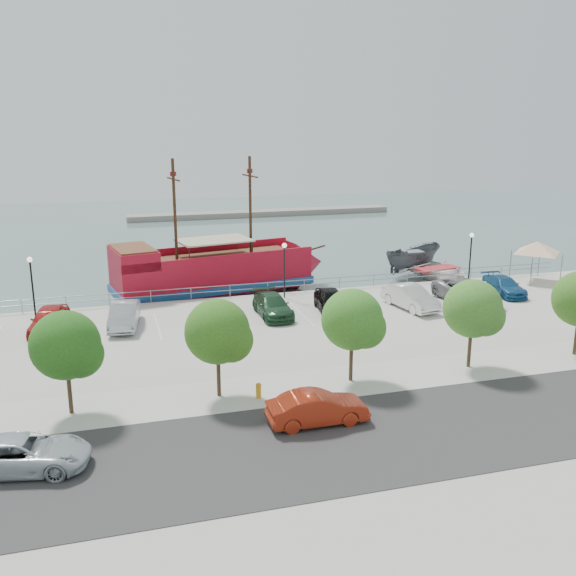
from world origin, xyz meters
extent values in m
plane|color=#486460|center=(0.00, 0.00, -1.00)|extent=(160.00, 160.00, 0.00)
cube|color=#B1AFA3|center=(0.00, -21.00, -0.60)|extent=(100.00, 58.00, 1.20)
cube|color=#343232|center=(0.00, -16.00, 0.01)|extent=(100.00, 8.00, 0.04)
cube|color=beige|center=(0.00, -10.00, 0.01)|extent=(100.00, 4.00, 0.05)
cylinder|color=gray|center=(0.00, 7.80, 0.95)|extent=(50.00, 0.06, 0.06)
cylinder|color=gray|center=(0.00, 7.80, 0.55)|extent=(50.00, 0.06, 0.06)
cube|color=gray|center=(10.00, 55.00, -0.60)|extent=(40.00, 3.00, 0.80)
cube|color=maroon|center=(-4.60, 12.19, 0.90)|extent=(16.65, 7.94, 2.60)
cube|color=navy|center=(-4.60, 12.19, 0.05)|extent=(17.00, 8.29, 0.60)
cone|color=maroon|center=(4.04, 13.86, 0.90)|extent=(4.05, 5.32, 4.80)
cube|color=maroon|center=(-10.98, 10.96, 2.90)|extent=(3.89, 5.48, 1.40)
cube|color=brown|center=(-10.98, 10.96, 3.65)|extent=(3.62, 5.05, 0.12)
cube|color=brown|center=(-4.11, 12.29, 2.25)|extent=(13.59, 6.78, 0.15)
cube|color=maroon|center=(-5.06, 14.55, 2.55)|extent=(15.74, 3.23, 0.70)
cube|color=maroon|center=(-4.15, 9.84, 2.55)|extent=(15.74, 3.23, 0.70)
cylinder|color=#382111|center=(-1.17, 12.86, 6.30)|extent=(0.28, 0.28, 8.20)
cylinder|color=#382111|center=(-7.54, 11.63, 6.30)|extent=(0.28, 0.28, 8.20)
cylinder|color=#382111|center=(-1.17, 12.86, 8.80)|extent=(0.71, 2.97, 0.14)
cylinder|color=#382111|center=(-7.54, 11.63, 8.80)|extent=(0.71, 2.97, 0.14)
cube|color=#BFB08C|center=(-4.40, 12.23, 3.70)|extent=(6.41, 4.83, 0.12)
cylinder|color=#382111|center=(4.72, 14.00, 2.10)|extent=(2.47, 0.63, 0.59)
imported|color=#46494E|center=(14.86, 14.48, 0.25)|extent=(6.87, 4.22, 2.49)
imported|color=white|center=(15.94, 11.67, -0.25)|extent=(6.46, 8.12, 1.51)
cube|color=slate|center=(-12.67, 9.20, -0.81)|extent=(6.69, 2.23, 0.38)
cube|color=#676259|center=(8.20, 9.20, -0.82)|extent=(6.44, 2.71, 0.36)
cube|color=gray|center=(15.38, 9.20, -0.80)|extent=(7.29, 3.74, 0.40)
cylinder|color=slate|center=(20.48, 7.28, 1.22)|extent=(0.08, 0.08, 2.44)
cylinder|color=slate|center=(23.37, 7.29, 1.22)|extent=(0.08, 0.08, 2.44)
cylinder|color=slate|center=(20.49, 4.40, 1.22)|extent=(0.08, 0.08, 2.44)
cylinder|color=slate|center=(23.37, 4.40, 1.22)|extent=(0.08, 0.08, 2.44)
pyramid|color=silver|center=(21.93, 5.84, 3.38)|extent=(4.66, 4.66, 1.00)
imported|color=#B4BCC4|center=(-16.56, -14.73, 0.71)|extent=(5.47, 3.29, 1.42)
imported|color=maroon|center=(-4.23, -14.14, 0.75)|extent=(4.58, 1.62, 1.51)
cylinder|color=#C98E16|center=(-6.17, -10.80, 0.33)|extent=(0.27, 0.27, 0.66)
sphere|color=#C98E16|center=(-6.17, -10.80, 0.69)|extent=(0.29, 0.29, 0.29)
cylinder|color=black|center=(-18.00, 6.50, 2.00)|extent=(0.12, 0.12, 4.00)
sphere|color=#FFF2CC|center=(-18.00, 6.50, 4.10)|extent=(0.36, 0.36, 0.36)
cylinder|color=black|center=(0.00, 6.50, 2.00)|extent=(0.12, 0.12, 4.00)
sphere|color=#FFF2CC|center=(0.00, 6.50, 4.10)|extent=(0.36, 0.36, 0.36)
cylinder|color=black|center=(16.00, 6.50, 2.00)|extent=(0.12, 0.12, 4.00)
sphere|color=#FFF2CC|center=(16.00, 6.50, 4.10)|extent=(0.36, 0.36, 0.36)
cylinder|color=#473321|center=(-15.00, -10.00, 1.10)|extent=(0.20, 0.20, 2.20)
sphere|color=#205015|center=(-15.00, -10.00, 3.40)|extent=(3.20, 3.20, 3.20)
sphere|color=#205015|center=(-14.40, -10.30, 3.00)|extent=(2.20, 2.20, 2.20)
cylinder|color=#473321|center=(-8.00, -10.00, 1.10)|extent=(0.20, 0.20, 2.20)
sphere|color=#2D5C18|center=(-8.00, -10.00, 3.40)|extent=(3.20, 3.20, 3.20)
sphere|color=#2D5C18|center=(-7.40, -10.30, 3.00)|extent=(2.20, 2.20, 2.20)
cylinder|color=#473321|center=(-1.00, -10.00, 1.10)|extent=(0.20, 0.20, 2.20)
sphere|color=#30681E|center=(-1.00, -10.00, 3.40)|extent=(3.20, 3.20, 3.20)
sphere|color=#30681E|center=(-0.40, -10.30, 3.00)|extent=(2.20, 2.20, 2.20)
cylinder|color=#473321|center=(6.00, -10.00, 1.10)|extent=(0.20, 0.20, 2.20)
sphere|color=#386923|center=(6.00, -10.00, 3.40)|extent=(3.20, 3.20, 3.20)
sphere|color=#386923|center=(6.60, -10.30, 3.00)|extent=(2.20, 2.20, 2.20)
cylinder|color=#473321|center=(13.00, -10.00, 1.10)|extent=(0.20, 0.20, 2.20)
imported|color=#A41C19|center=(-16.80, 2.79, 0.84)|extent=(2.76, 5.17, 1.67)
imported|color=#A6AAAF|center=(-12.10, 2.53, 0.82)|extent=(2.36, 5.13, 1.63)
imported|color=#1F4629|center=(-2.04, 2.27, 0.74)|extent=(2.12, 5.14, 1.49)
imported|color=black|center=(2.21, 2.13, 0.81)|extent=(2.57, 5.00, 1.63)
imported|color=silver|center=(8.03, 1.26, 0.84)|extent=(2.64, 5.33, 1.68)
imported|color=gray|center=(12.78, 1.51, 0.84)|extent=(3.33, 6.27, 1.68)
imported|color=navy|center=(16.83, 2.73, 0.69)|extent=(2.25, 4.86, 1.37)
camera|label=1|loc=(-12.80, -39.28, 13.43)|focal=40.00mm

